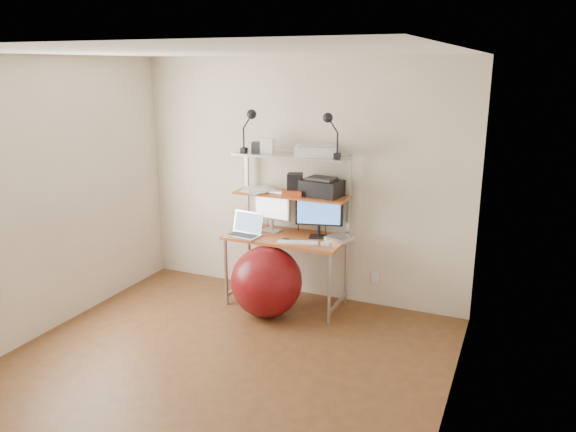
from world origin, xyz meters
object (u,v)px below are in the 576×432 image
monitor_silver (272,207)px  exercise_ball (266,282)px  monitor_black (319,214)px  printer (322,187)px  laptop (246,231)px

monitor_silver → exercise_ball: (0.14, -0.43, -0.64)m
monitor_silver → monitor_black: 0.52m
printer → monitor_silver: bearing=-166.4°
monitor_silver → laptop: 0.37m
monitor_silver → laptop: bearing=-117.8°
laptop → exercise_ball: size_ratio=0.52×
laptop → exercise_ball: laptop is taller
monitor_black → laptop: bearing=-174.2°
monitor_silver → exercise_ball: size_ratio=0.67×
monitor_black → monitor_silver: bearing=165.5°
monitor_silver → laptop: size_ratio=1.29×
monitor_black → printer: printer is taller
printer → exercise_ball: (-0.39, -0.48, -0.89)m
laptop → printer: printer is taller
printer → exercise_ball: printer is taller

